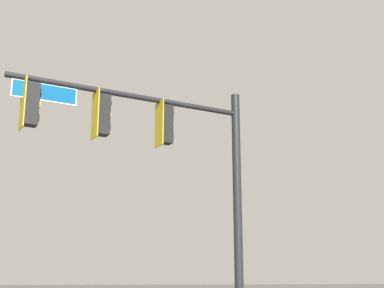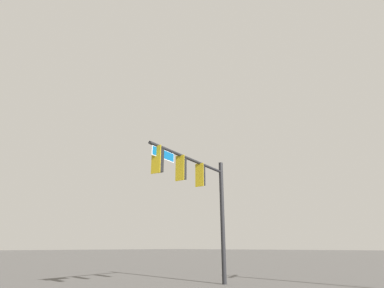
{
  "view_description": "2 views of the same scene",
  "coord_description": "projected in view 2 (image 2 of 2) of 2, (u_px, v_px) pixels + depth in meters",
  "views": [
    {
      "loc": [
        -2.17,
        7.12,
        1.48
      ],
      "look_at": [
        -6.6,
        -4.91,
        4.76
      ],
      "focal_mm": 50.0,
      "sensor_mm": 36.0,
      "label": 1
    },
    {
      "loc": [
        6.04,
        3.85,
        1.97
      ],
      "look_at": [
        -4.61,
        -5.66,
        6.88
      ],
      "focal_mm": 28.0,
      "sensor_mm": 36.0,
      "label": 2
    }
  ],
  "objects": [
    {
      "name": "signal_pole_near",
      "position": [
        200.0,
        189.0,
        16.24
      ],
      "size": [
        6.8,
        1.29,
        6.98
      ],
      "color": "black",
      "rests_on": "ground_plane"
    }
  ]
}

